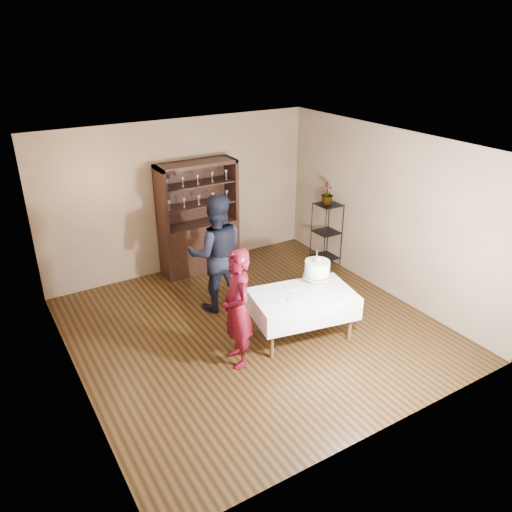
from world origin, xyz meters
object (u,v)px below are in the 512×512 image
at_px(plant_etagere, 327,232).
at_px(cake, 317,270).
at_px(man, 216,253).
at_px(cake_table, 303,304).
at_px(woman, 237,309).
at_px(china_hutch, 199,235).
at_px(potted_plant, 327,193).

height_order(plant_etagere, cake, cake).
distance_m(man, cake, 1.58).
bearing_deg(cake_table, plant_etagere, 43.91).
bearing_deg(cake_table, woman, -177.70).
xyz_separation_m(plant_etagere, man, (-2.44, -0.36, 0.28)).
height_order(china_hutch, potted_plant, china_hutch).
distance_m(cake_table, potted_plant, 2.66).
height_order(china_hutch, man, china_hutch).
xyz_separation_m(china_hutch, woman, (-0.80, -2.83, 0.15)).
xyz_separation_m(china_hutch, plant_etagere, (2.08, -1.05, -0.01)).
bearing_deg(china_hutch, plant_etagere, -26.83).
height_order(china_hutch, woman, china_hutch).
distance_m(china_hutch, plant_etagere, 2.33).
relative_size(china_hutch, man, 1.07).
bearing_deg(plant_etagere, woman, -148.28).
xyz_separation_m(woman, man, (0.44, 1.42, 0.12)).
bearing_deg(cake, potted_plant, 48.31).
bearing_deg(china_hutch, cake_table, -84.36).
bearing_deg(woman, china_hutch, 173.95).
relative_size(china_hutch, potted_plant, 5.14).
height_order(plant_etagere, cake_table, plant_etagere).
relative_size(plant_etagere, potted_plant, 3.09).
height_order(plant_etagere, woman, woman).
xyz_separation_m(cake_table, potted_plant, (1.79, 1.77, 0.85)).
distance_m(man, potted_plant, 2.50).
bearing_deg(cake, man, 128.69).
relative_size(plant_etagere, man, 0.64).
relative_size(china_hutch, cake, 3.62).
relative_size(china_hutch, woman, 1.23).
bearing_deg(cake, woman, -172.27).
bearing_deg(plant_etagere, cake, -132.56).
relative_size(cake_table, woman, 0.95).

